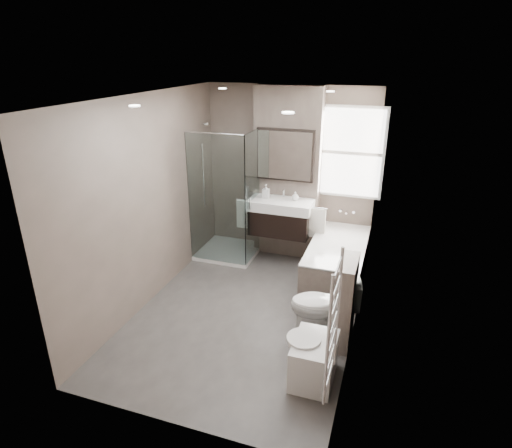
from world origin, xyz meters
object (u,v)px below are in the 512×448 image
at_px(bathtub, 337,260).
at_px(bidet, 313,359).
at_px(toilet, 324,305).
at_px(vanity, 280,217).

distance_m(bathtub, bidet, 2.06).
bearing_deg(toilet, bidet, -10.69).
bearing_deg(bidet, toilet, 93.27).
height_order(bathtub, toilet, toilet).
xyz_separation_m(vanity, bidet, (1.01, -2.38, -0.50)).
bearing_deg(vanity, toilet, -59.12).
relative_size(vanity, bathtub, 0.59).
bearing_deg(bathtub, bidet, -87.54).
relative_size(bathtub, toilet, 2.11).
relative_size(toilet, bidet, 1.32).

